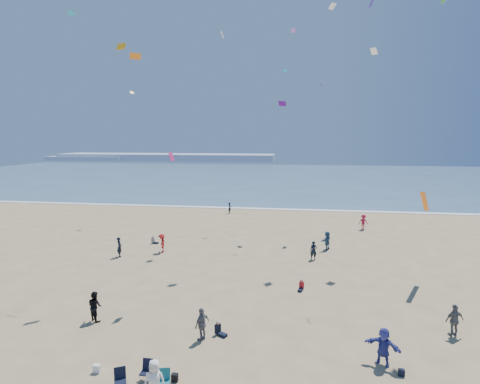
# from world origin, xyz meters

# --- Properties ---
(ocean) EXTENTS (220.00, 100.00, 0.06)m
(ocean) POSITION_xyz_m (0.00, 95.00, 0.03)
(ocean) COLOR #476B84
(ocean) RESTS_ON ground
(surf_line) EXTENTS (220.00, 1.20, 0.08)m
(surf_line) POSITION_xyz_m (0.00, 45.00, 0.04)
(surf_line) COLOR white
(surf_line) RESTS_ON ground
(headland_far) EXTENTS (110.00, 20.00, 3.20)m
(headland_far) POSITION_xyz_m (-60.00, 170.00, 1.60)
(headland_far) COLOR #7A8EA8
(headland_far) RESTS_ON ground
(headland_near) EXTENTS (40.00, 14.00, 2.00)m
(headland_near) POSITION_xyz_m (-100.00, 165.00, 1.00)
(headland_near) COLOR #7A8EA8
(headland_near) RESTS_ON ground
(standing_flyers) EXTENTS (32.99, 47.97, 1.94)m
(standing_flyers) POSITION_xyz_m (2.95, 14.10, 0.93)
(standing_flyers) COLOR slate
(standing_flyers) RESTS_ON ground
(seated_group) EXTENTS (16.63, 29.97, 0.84)m
(seated_group) POSITION_xyz_m (0.67, 7.23, 0.42)
(seated_group) COLOR white
(seated_group) RESTS_ON ground
(chair_cluster) EXTENTS (2.77, 1.51, 1.00)m
(chair_cluster) POSITION_xyz_m (-1.40, 0.76, 0.50)
(chair_cluster) COLOR black
(chair_cluster) RESTS_ON ground
(white_tote) EXTENTS (0.35, 0.20, 0.40)m
(white_tote) POSITION_xyz_m (-4.12, 1.51, 0.20)
(white_tote) COLOR white
(white_tote) RESTS_ON ground
(black_backpack) EXTENTS (0.30, 0.22, 0.38)m
(black_backpack) POSITION_xyz_m (-0.14, 1.42, 0.19)
(black_backpack) COLOR black
(black_backpack) RESTS_ON ground
(navy_bag) EXTENTS (0.28, 0.18, 0.34)m
(navy_bag) POSITION_xyz_m (10.55, 3.41, 0.17)
(navy_bag) COLOR black
(navy_bag) RESTS_ON ground
(kites_aloft) EXTENTS (35.06, 43.25, 25.63)m
(kites_aloft) POSITION_xyz_m (9.53, 14.34, 13.95)
(kites_aloft) COLOR #E35229
(kites_aloft) RESTS_ON ground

